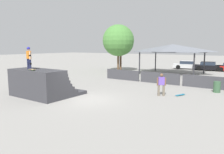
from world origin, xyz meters
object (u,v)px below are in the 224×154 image
Objects in this scene: skateboard_on_ground at (180,95)px; tree_far_back at (118,40)px; bystander_walking at (161,84)px; trash_bin at (217,87)px; skater_on_deck at (29,57)px; parked_car_white at (188,65)px; tree_beside_pavilion at (121,43)px; skateboard_on_deck at (32,69)px; parked_car_black at (209,66)px.

tree_far_back is (-12.00, 10.18, 4.25)m from skateboard_on_ground.
bystander_walking reaches higher than trash_bin.
skater_on_deck reaches higher than parked_car_white.
skateboard_on_ground is 16.38m from tree_beside_pavilion.
skateboard_on_deck is 13.61m from trash_bin.
skateboard_on_deck is 0.53× the size of bystander_walking.
skateboard_on_deck is 17.73m from tree_beside_pavilion.
bystander_walking is 1.63m from skateboard_on_ground.
trash_bin is at bearing 56.05° from skateboard_on_deck.
trash_bin is 17.77m from parked_car_white.
tree_far_back reaches higher than tree_beside_pavilion.
skater_on_deck reaches higher than skateboard_on_ground.
skater_on_deck is at bearing 149.94° from skateboard_on_ground.
skater_on_deck is at bearing -106.32° from parked_car_white.
trash_bin is 16.43m from parked_car_black.
tree_beside_pavilion reaches higher than bystander_walking.
bystander_walking is 0.25× the size of tree_far_back.
parked_car_black is (10.06, 8.11, -3.40)m from tree_beside_pavilion.
parked_car_black is at bearing 28.35° from skateboard_on_ground.
skateboard_on_deck is 25.87m from parked_car_white.
tree_far_back is at bearing 72.55° from skateboard_on_ground.
trash_bin is at bearing -28.19° from tree_far_back.
skateboard_on_ground is 0.13× the size of tree_far_back.
tree_far_back is 7.63× the size of trash_bin.
bystander_walking is at bearing -87.62° from parked_car_white.
skateboard_on_ground is 3.35m from trash_bin.
tree_beside_pavilion is at bearing -137.62° from parked_car_white.
tree_beside_pavilion is (-11.86, 10.59, 3.94)m from skateboard_on_ground.
skateboard_on_ground is 0.19× the size of parked_car_black.
tree_beside_pavilion is at bearing 150.26° from trash_bin.
bystander_walking is at bearing -46.80° from tree_beside_pavilion.
tree_beside_pavilion is at bearing -148.10° from parked_car_black.
skateboard_on_ground is (1.11, 0.85, -0.83)m from bystander_walking.
bystander_walking is at bearing 53.55° from skater_on_deck.
tree_far_back is at bearing 151.81° from trash_bin.
tree_beside_pavilion is 0.53m from tree_far_back.
parked_car_white is (6.92, 8.50, -3.40)m from tree_beside_pavilion.
parked_car_black is at bearing 38.87° from tree_beside_pavilion.
parked_car_black reaches higher than skateboard_on_ground.
bystander_walking is 1.89× the size of trash_bin.
tree_far_back reaches higher than skateboard_on_deck.
parked_car_white reaches higher than skateboard_on_ground.
trash_bin is at bearing -75.70° from parked_car_white.
trash_bin is at bearing -83.80° from parked_car_black.
bystander_walking reaches higher than skateboard_on_ground.
parked_car_white is (3.51, 25.48, -2.21)m from skater_on_deck.
skater_on_deck is at bearing -78.64° from tree_beside_pavilion.
parked_car_black reaches higher than trash_bin.
tree_far_back is 11.96m from parked_car_white.
bystander_walking is 0.36× the size of parked_car_black.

